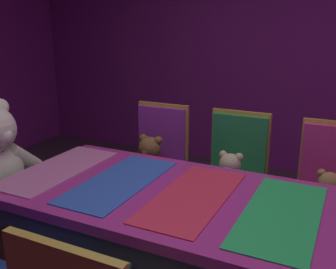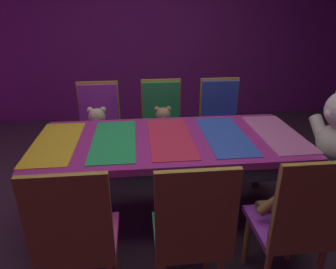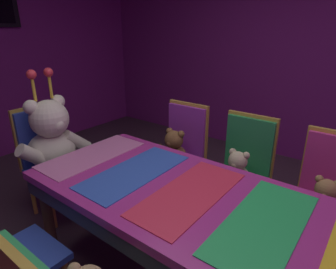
{
  "view_description": "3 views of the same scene",
  "coord_description": "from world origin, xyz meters",
  "px_view_note": "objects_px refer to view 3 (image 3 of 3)",
  "views": [
    {
      "loc": [
        -1.61,
        -0.65,
        1.55
      ],
      "look_at": [
        0.25,
        0.26,
        0.96
      ],
      "focal_mm": 41.1,
      "sensor_mm": 36.0,
      "label": 1
    },
    {
      "loc": [
        2.05,
        -0.23,
        1.66
      ],
      "look_at": [
        0.15,
        -0.03,
        0.83
      ],
      "focal_mm": 31.74,
      "sensor_mm": 36.0,
      "label": 2
    },
    {
      "loc": [
        -1.17,
        -0.75,
        1.61
      ],
      "look_at": [
        0.21,
        0.32,
        0.96
      ],
      "focal_mm": 30.5,
      "sensor_mm": 36.0,
      "label": 3
    }
  ],
  "objects_px": {
    "teddy_right_0": "(324,201)",
    "teddy_right_1": "(237,171)",
    "chair_right_2": "(183,146)",
    "banquet_table": "(190,207)",
    "throne_chair": "(45,150)",
    "chair_right_0": "(329,189)",
    "teddy_right_2": "(173,150)",
    "king_teddy_bear": "(53,140)",
    "chair_right_1": "(244,163)"
  },
  "relations": [
    {
      "from": "teddy_right_0",
      "to": "teddy_right_1",
      "type": "bearing_deg",
      "value": -91.95
    },
    {
      "from": "teddy_right_0",
      "to": "chair_right_2",
      "type": "relative_size",
      "value": 0.3
    },
    {
      "from": "banquet_table",
      "to": "throne_chair",
      "type": "height_order",
      "value": "throne_chair"
    },
    {
      "from": "chair_right_0",
      "to": "teddy_right_2",
      "type": "bearing_deg",
      "value": -83.9
    },
    {
      "from": "banquet_table",
      "to": "chair_right_2",
      "type": "bearing_deg",
      "value": 36.89
    },
    {
      "from": "teddy_right_0",
      "to": "teddy_right_1",
      "type": "xyz_separation_m",
      "value": [
        0.02,
        0.61,
        0.01
      ]
    },
    {
      "from": "teddy_right_0",
      "to": "banquet_table",
      "type": "bearing_deg",
      "value": -41.15
    },
    {
      "from": "banquet_table",
      "to": "chair_right_2",
      "type": "relative_size",
      "value": 2.05
    },
    {
      "from": "chair_right_2",
      "to": "king_teddy_bear",
      "type": "xyz_separation_m",
      "value": [
        -0.83,
        0.75,
        0.14
      ]
    },
    {
      "from": "banquet_table",
      "to": "teddy_right_1",
      "type": "distance_m",
      "value": 0.69
    },
    {
      "from": "chair_right_2",
      "to": "banquet_table",
      "type": "bearing_deg",
      "value": 36.89
    },
    {
      "from": "banquet_table",
      "to": "teddy_right_1",
      "type": "bearing_deg",
      "value": 2.12
    },
    {
      "from": "teddy_right_0",
      "to": "throne_chair",
      "type": "distance_m",
      "value": 2.23
    },
    {
      "from": "chair_right_2",
      "to": "chair_right_1",
      "type": "bearing_deg",
      "value": 90.36
    },
    {
      "from": "chair_right_0",
      "to": "teddy_right_0",
      "type": "bearing_deg",
      "value": 0.0
    },
    {
      "from": "chair_right_1",
      "to": "throne_chair",
      "type": "height_order",
      "value": "same"
    },
    {
      "from": "chair_right_0",
      "to": "chair_right_2",
      "type": "xyz_separation_m",
      "value": [
        0.02,
        1.21,
        0.0
      ]
    },
    {
      "from": "chair_right_1",
      "to": "banquet_table",
      "type": "bearing_deg",
      "value": 1.75
    },
    {
      "from": "teddy_right_1",
      "to": "chair_right_2",
      "type": "distance_m",
      "value": 0.61
    },
    {
      "from": "banquet_table",
      "to": "chair_right_0",
      "type": "relative_size",
      "value": 2.05
    },
    {
      "from": "teddy_right_1",
      "to": "teddy_right_2",
      "type": "xyz_separation_m",
      "value": [
        -0.01,
        0.6,
        0.02
      ]
    },
    {
      "from": "teddy_right_1",
      "to": "throne_chair",
      "type": "relative_size",
      "value": 0.31
    },
    {
      "from": "teddy_right_2",
      "to": "throne_chair",
      "type": "relative_size",
      "value": 0.36
    },
    {
      "from": "banquet_table",
      "to": "teddy_right_0",
      "type": "distance_m",
      "value": 0.89
    },
    {
      "from": "throne_chair",
      "to": "chair_right_2",
      "type": "bearing_deg",
      "value": 42.01
    },
    {
      "from": "chair_right_2",
      "to": "teddy_right_0",
      "type": "bearing_deg",
      "value": 82.38
    },
    {
      "from": "chair_right_2",
      "to": "throne_chair",
      "type": "height_order",
      "value": "same"
    },
    {
      "from": "chair_right_0",
      "to": "throne_chair",
      "type": "height_order",
      "value": "same"
    },
    {
      "from": "banquet_table",
      "to": "chair_right_2",
      "type": "height_order",
      "value": "chair_right_2"
    },
    {
      "from": "king_teddy_bear",
      "to": "banquet_table",
      "type": "bearing_deg",
      "value": -0.0
    },
    {
      "from": "king_teddy_bear",
      "to": "teddy_right_0",
      "type": "bearing_deg",
      "value": 18.83
    },
    {
      "from": "banquet_table",
      "to": "teddy_right_0",
      "type": "relative_size",
      "value": 6.9
    },
    {
      "from": "banquet_table",
      "to": "chair_right_0",
      "type": "xyz_separation_m",
      "value": [
        0.81,
        -0.58,
        -0.06
      ]
    },
    {
      "from": "banquet_table",
      "to": "king_teddy_bear",
      "type": "distance_m",
      "value": 1.38
    },
    {
      "from": "chair_right_0",
      "to": "teddy_right_2",
      "type": "distance_m",
      "value": 1.21
    },
    {
      "from": "chair_right_0",
      "to": "chair_right_1",
      "type": "distance_m",
      "value": 0.61
    },
    {
      "from": "chair_right_2",
      "to": "throne_chair",
      "type": "relative_size",
      "value": 1.0
    },
    {
      "from": "chair_right_0",
      "to": "chair_right_2",
      "type": "height_order",
      "value": "same"
    },
    {
      "from": "teddy_right_1",
      "to": "chair_right_2",
      "type": "bearing_deg",
      "value": -103.24
    },
    {
      "from": "teddy_right_2",
      "to": "chair_right_2",
      "type": "bearing_deg",
      "value": 180.0
    },
    {
      "from": "chair_right_1",
      "to": "teddy_right_1",
      "type": "relative_size",
      "value": 3.18
    },
    {
      "from": "chair_right_0",
      "to": "teddy_right_1",
      "type": "distance_m",
      "value": 0.62
    },
    {
      "from": "chair_right_0",
      "to": "king_teddy_bear",
      "type": "bearing_deg",
      "value": -67.51
    },
    {
      "from": "teddy_right_0",
      "to": "throne_chair",
      "type": "relative_size",
      "value": 0.3
    },
    {
      "from": "teddy_right_1",
      "to": "king_teddy_bear",
      "type": "xyz_separation_m",
      "value": [
        -0.69,
        1.35,
        0.15
      ]
    },
    {
      "from": "chair_right_0",
      "to": "teddy_right_0",
      "type": "xyz_separation_m",
      "value": [
        -0.14,
        -0.0,
        -0.02
      ]
    },
    {
      "from": "teddy_right_1",
      "to": "king_teddy_bear",
      "type": "height_order",
      "value": "king_teddy_bear"
    },
    {
      "from": "throne_chair",
      "to": "banquet_table",
      "type": "bearing_deg",
      "value": -0.0
    },
    {
      "from": "chair_right_0",
      "to": "teddy_right_1",
      "type": "height_order",
      "value": "chair_right_0"
    },
    {
      "from": "teddy_right_2",
      "to": "banquet_table",
      "type": "bearing_deg",
      "value": 42.38
    }
  ]
}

